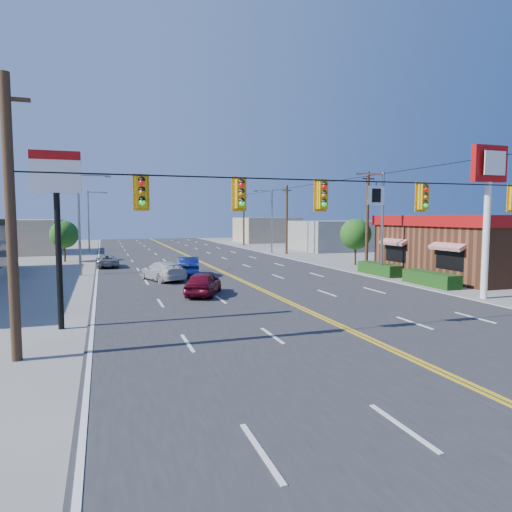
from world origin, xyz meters
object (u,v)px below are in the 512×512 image
object	(u,v)px
car_magenta	(203,284)
car_white	(162,272)
kfc	(493,245)
kfc_pylon	(488,190)
car_silver	(107,261)
pizza_hut_sign	(57,202)
signal_span	(347,209)
car_blue	(188,267)

from	to	relation	value
car_magenta	car_white	size ratio (longest dim) A/B	0.86
kfc	car_magenta	distance (m)	23.89
kfc_pylon	car_silver	bearing A→B (deg)	130.96
kfc	pizza_hut_sign	bearing A→B (deg)	-165.48
car_white	pizza_hut_sign	bearing A→B (deg)	46.49
car_silver	car_white	bearing A→B (deg)	107.38
kfc_pylon	car_white	world-z (taller)	kfc_pylon
kfc_pylon	pizza_hut_sign	world-z (taller)	kfc_pylon
signal_span	kfc_pylon	world-z (taller)	signal_span
kfc	kfc_pylon	bearing A→B (deg)	-138.05
car_silver	kfc	bearing A→B (deg)	150.29
car_magenta	car_silver	distance (m)	17.98
kfc_pylon	car_magenta	world-z (taller)	kfc_pylon
kfc	kfc_pylon	distance (m)	12.52
car_magenta	car_white	distance (m)	7.06
kfc_pylon	car_white	xyz separation A→B (m)	(-16.32, 12.71, -5.36)
car_blue	car_silver	distance (m)	10.22
car_magenta	car_white	xyz separation A→B (m)	(-1.49, 6.90, -0.00)
kfc	kfc_pylon	size ratio (longest dim) A/B	1.92
car_silver	car_magenta	bearing A→B (deg)	104.46
kfc	kfc_pylon	xyz separation A→B (m)	(-8.90, -8.00, 3.66)
car_silver	signal_span	bearing A→B (deg)	105.95
kfc	car_blue	world-z (taller)	kfc
kfc	car_silver	bearing A→B (deg)	152.51
signal_span	car_blue	world-z (taller)	signal_span
signal_span	car_white	bearing A→B (deg)	107.28
signal_span	car_blue	xyz separation A→B (m)	(-2.99, 18.68, -4.15)
kfc	car_blue	xyz separation A→B (m)	(-23.01, 6.68, -1.64)
pizza_hut_sign	car_white	bearing A→B (deg)	65.92
kfc	car_white	size ratio (longest dim) A/B	3.46
signal_span	car_magenta	bearing A→B (deg)	110.72
car_blue	car_white	distance (m)	2.96
signal_span	kfc	xyz separation A→B (m)	(20.02, 12.00, -2.51)
pizza_hut_sign	car_magenta	bearing A→B (deg)	39.04
kfc_pylon	car_white	size ratio (longest dim) A/B	1.80
kfc	car_blue	bearing A→B (deg)	163.81
car_magenta	kfc	bearing A→B (deg)	-150.91
signal_span	pizza_hut_sign	size ratio (longest dim) A/B	3.55
car_magenta	car_silver	world-z (taller)	car_magenta
car_blue	car_silver	xyz separation A→B (m)	(-5.89, 8.35, -0.17)
signal_span	car_silver	world-z (taller)	signal_span
signal_span	pizza_hut_sign	world-z (taller)	signal_span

